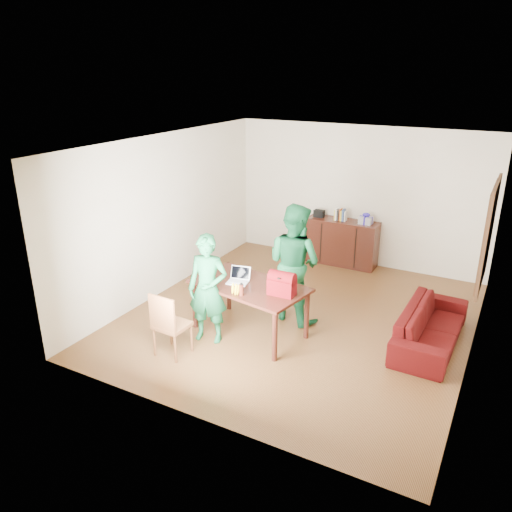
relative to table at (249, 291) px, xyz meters
The scene contains 10 objects.
room 1.20m from the table, 62.72° to the left, with size 5.20×5.70×2.90m.
table is the anchor object (origin of this frame).
chair 1.27m from the table, 122.00° to the right, with size 0.44×0.42×0.93m.
person_near 0.62m from the table, 132.71° to the right, with size 0.58×0.38×1.58m, color #156034.
person_far 0.86m from the table, 63.47° to the left, with size 0.90×0.70×1.84m, color #145B31.
laptop 0.23m from the table, 169.87° to the right, with size 0.33×0.26×0.21m.
bananas 0.40m from the table, 90.73° to the right, with size 0.16×0.10×0.06m, color gold, non-canonical shape.
bottle 0.42m from the table, 77.74° to the right, with size 0.06×0.06×0.18m, color #551F13.
red_bag 0.61m from the table, ahead, with size 0.36×0.21×0.27m, color maroon.
sofa 2.61m from the table, 21.15° to the left, with size 1.87×0.73×0.55m, color #370711.
Camera 1 is at (2.73, -6.48, 3.70)m, focal length 35.00 mm.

